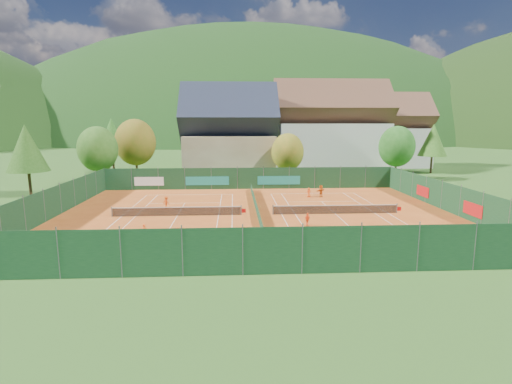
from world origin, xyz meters
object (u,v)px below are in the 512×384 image
object	(u,v)px
hotel_block_a	(330,132)
player_right_near	(307,219)
player_left_near	(145,231)
hotel_block_b	(387,135)
player_right_far_a	(309,192)
ball_hopper	(445,241)
player_right_far_b	(321,191)
player_left_mid	(178,236)
player_left_far	(166,202)
chalet	(229,138)

from	to	relation	value
hotel_block_a	player_right_near	size ratio (longest dim) A/B	18.24
player_left_near	hotel_block_a	bearing A→B (deg)	24.45
hotel_block_b	player_right_far_a	size ratio (longest dim) A/B	14.30
hotel_block_a	ball_hopper	distance (m)	48.27
hotel_block_b	ball_hopper	xyz separation A→B (m)	(-16.78, -55.71, -6.06)
hotel_block_a	player_right_near	distance (m)	42.73
hotel_block_b	player_right_near	bearing A→B (deg)	-117.93
hotel_block_b	player_right_far_b	size ratio (longest dim) A/B	11.26
player_left_near	player_left_mid	xyz separation A→B (m)	(2.90, -2.01, 0.11)
hotel_block_a	player_left_near	xyz separation A→B (m)	(-25.51, -43.79, -6.79)
player_left_mid	hotel_block_b	bearing A→B (deg)	95.61
ball_hopper	player_right_far_b	xyz separation A→B (m)	(-4.71, 20.96, 0.21)
ball_hopper	player_left_near	bearing A→B (deg)	170.22
player_left_mid	player_right_near	world-z (taller)	player_left_mid
player_left_near	player_right_far_b	size ratio (longest dim) A/B	0.77
hotel_block_b	player_left_far	world-z (taller)	hotel_block_b
player_right_near	player_right_far_b	size ratio (longest dim) A/B	0.77
chalet	hotel_block_b	distance (m)	35.85
ball_hopper	player_right_far_b	world-z (taller)	player_right_far_b
chalet	player_right_far_a	bearing A→B (deg)	-64.21
player_left_far	player_right_far_a	bearing A→B (deg)	-127.24
player_right_far_a	hotel_block_a	bearing A→B (deg)	-122.90
hotel_block_b	player_left_near	bearing A→B (deg)	-127.34
hotel_block_a	player_right_near	xyz separation A→B (m)	(-11.73, -40.52, -6.79)
hotel_block_b	player_right_near	xyz separation A→B (m)	(-25.73, -48.52, -6.03)
hotel_block_b	player_right_near	size ratio (longest dim) A/B	14.59
chalet	player_left_near	size ratio (longest dim) A/B	13.72
player_left_mid	player_right_far_a	world-z (taller)	player_left_mid
player_left_mid	player_left_far	bearing A→B (deg)	142.62
hotel_block_b	player_left_near	xyz separation A→B (m)	(-39.51, -51.79, -6.03)
hotel_block_b	player_left_mid	xyz separation A→B (m)	(-36.61, -53.79, -5.92)
hotel_block_a	player_right_far_b	world-z (taller)	hotel_block_a
ball_hopper	player_right_far_b	distance (m)	21.49
hotel_block_b	player_right_far_a	xyz separation A→B (m)	(-22.99, -34.71, -6.02)
chalet	hotel_block_a	size ratio (longest dim) A/B	0.75
player_right_far_b	hotel_block_a	bearing A→B (deg)	-141.46
hotel_block_a	ball_hopper	xyz separation A→B (m)	(-2.78, -47.71, -6.83)
hotel_block_b	player_right_far_a	world-z (taller)	hotel_block_b
ball_hopper	player_right_far_a	world-z (taller)	player_right_far_a
player_left_near	player_right_far_b	xyz separation A→B (m)	(18.03, 17.04, 0.18)
player_left_near	player_right_near	xyz separation A→B (m)	(13.79, 3.26, 0.00)
hotel_block_b	player_left_far	size ratio (longest dim) A/B	12.95
player_right_far_a	player_right_near	bearing A→B (deg)	64.52
player_left_near	player_right_far_b	bearing A→B (deg)	8.07
player_left_mid	player_right_far_b	bearing A→B (deg)	91.40
hotel_block_b	hotel_block_a	bearing A→B (deg)	-150.26
player_left_far	player_right_near	distance (m)	16.17
player_left_far	player_right_near	xyz separation A→B (m)	(13.93, -8.20, -0.08)
player_left_far	player_right_far_a	distance (m)	17.59
chalet	player_left_far	xyz separation A→B (m)	(-6.66, -26.33, -5.96)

